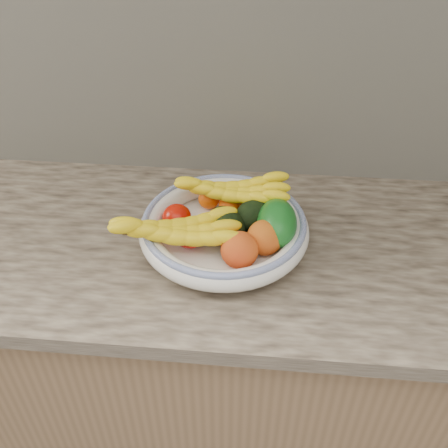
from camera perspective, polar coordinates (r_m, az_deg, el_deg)
kitchen_counter at (r=1.51m, az=0.09°, el=-14.16°), size 2.44×0.66×1.40m
fruit_bowl at (r=1.14m, az=-0.00°, el=-0.45°), size 0.39×0.39×0.08m
clementine_back_left at (r=1.23m, az=-1.73°, el=2.88°), size 0.07×0.07×0.05m
clementine_back_right at (r=1.21m, az=1.87°, el=2.33°), size 0.07×0.07×0.05m
clementine_back_mid at (r=1.20m, az=0.74°, el=2.14°), size 0.07×0.07×0.05m
tomato_left at (r=1.16m, az=-5.41°, el=0.79°), size 0.08×0.08×0.06m
tomato_near_left at (r=1.11m, az=-3.94°, el=-1.03°), size 0.08×0.08×0.07m
avocado_center at (r=1.13m, az=0.27°, el=-0.16°), size 0.12×0.14×0.08m
avocado_right at (r=1.16m, az=3.48°, el=1.06°), size 0.13×0.13×0.07m
green_mango at (r=1.12m, az=6.06°, el=0.10°), size 0.12×0.15×0.12m
peach_front at (r=1.06m, az=1.78°, el=-2.98°), size 0.10×0.10×0.08m
peach_right at (r=1.09m, az=4.67°, el=-1.57°), size 0.09×0.09×0.08m
banana_bunch_back at (r=1.19m, az=0.91°, el=3.54°), size 0.29×0.12×0.08m
banana_bunch_front at (r=1.08m, az=-5.46°, el=-1.06°), size 0.32×0.18×0.08m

